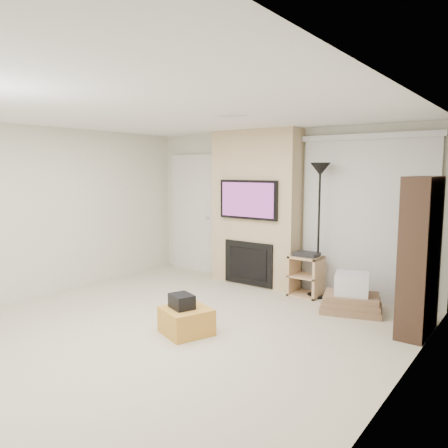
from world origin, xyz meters
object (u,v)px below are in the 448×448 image
Objects in this scene: box_stack at (351,297)px; bookshelf at (420,256)px; av_stand at (306,273)px; ottoman at (186,321)px; floor_lamp at (320,192)px.

box_stack is 1.16m from bookshelf.
av_stand is 0.73× the size of box_stack.
box_stack is (1.24, 1.89, 0.05)m from ottoman.
bookshelf is (2.12, 1.60, 0.75)m from ottoman.
ottoman is 0.28× the size of bookshelf.
floor_lamp reaches higher than ottoman.
box_stack is at bearing -29.49° from floor_lamp.
ottoman is 0.76× the size of av_stand.
floor_lamp reaches higher than av_stand.
av_stand is 0.37× the size of bookshelf.
box_stack is at bearing 161.57° from bookshelf.
floor_lamp is 1.55m from box_stack.
bookshelf reaches higher than ottoman.
bookshelf is (0.88, -0.29, 0.70)m from box_stack.
av_stand is 0.89m from box_stack.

